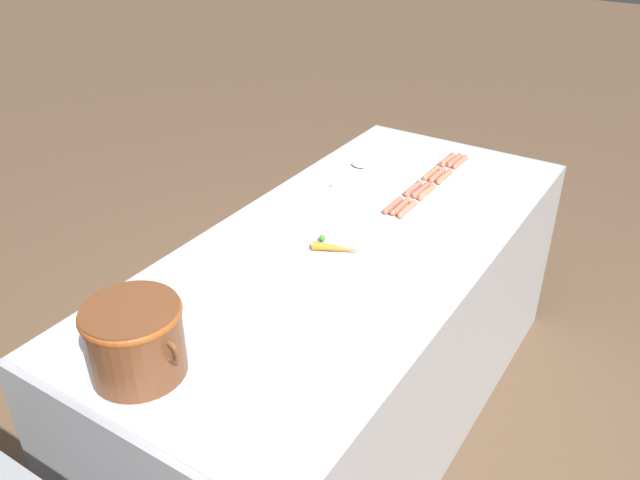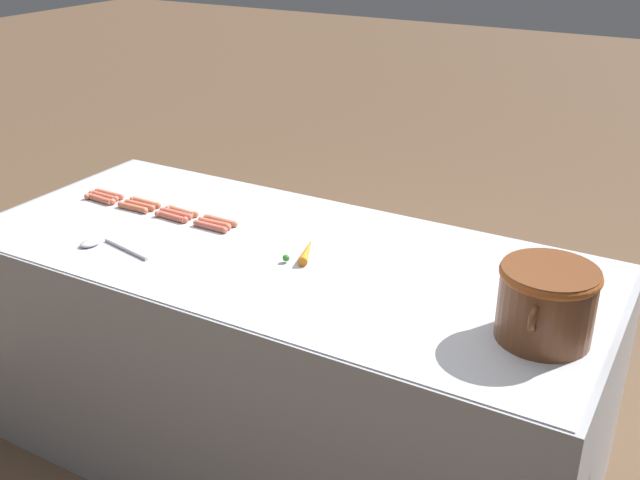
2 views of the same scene
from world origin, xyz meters
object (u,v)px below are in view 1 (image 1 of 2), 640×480
hot_dog_4 (455,160)px  serving_spoon (356,169)px  hot_dog_9 (431,173)px  hot_dog_10 (413,189)px  hot_dog_7 (400,207)px  hot_dog_6 (421,190)px  hot_dog_0 (460,162)px  hot_dog_8 (447,160)px  carrot (337,248)px  bean_pot (134,337)px  hot_dog_5 (437,175)px  hot_dog_1 (444,177)px  hot_dog_2 (426,192)px  hot_dog_11 (393,205)px  hot_dog_3 (407,209)px

hot_dog_4 → serving_spoon: 0.44m
hot_dog_9 → hot_dog_10: (-0.00, 0.18, 0.00)m
hot_dog_7 → hot_dog_6: bearing=-91.0°
hot_dog_0 → hot_dog_8: bearing=7.1°
carrot → hot_dog_7: bearing=-96.1°
hot_dog_7 → bean_pot: (0.16, 1.17, 0.10)m
hot_dog_5 → hot_dog_0: bearing=-98.9°
hot_dog_1 → hot_dog_2: bearing=89.4°
hot_dog_9 → hot_dog_2: bearing=108.2°
hot_dog_2 → hot_dog_5: 0.17m
hot_dog_11 → carrot: (0.01, 0.39, 0.00)m
bean_pot → hot_dog_2: bearing=-98.0°
hot_dog_8 → hot_dog_11: same height
hot_dog_3 → carrot: bearing=79.6°
hot_dog_4 → carrot: 0.91m
hot_dog_9 → carrot: 0.74m
bean_pot → carrot: bearing=-98.6°
hot_dog_4 → carrot: (0.04, 0.91, 0.00)m
hot_dog_1 → bean_pot: (0.19, 1.51, 0.10)m
hot_dog_3 → hot_dog_6: 0.18m
hot_dog_1 → hot_dog_6: (0.03, 0.17, 0.00)m
hot_dog_8 → carrot: size_ratio=0.81×
hot_dog_7 → hot_dog_3: bearing=172.6°
hot_dog_9 → carrot: size_ratio=0.81×
hot_dog_2 → bean_pot: size_ratio=0.45×
carrot → hot_dog_6: bearing=-94.6°
hot_dog_0 → hot_dog_9: size_ratio=1.00×
hot_dog_5 → hot_dog_7: size_ratio=1.00×
hot_dog_5 → bean_pot: size_ratio=0.45×
hot_dog_4 → hot_dog_11: (0.03, 0.53, 0.00)m
hot_dog_6 → bean_pot: size_ratio=0.45×
hot_dog_11 → serving_spoon: bearing=-37.2°
serving_spoon → carrot: carrot is taller
hot_dog_10 → bean_pot: (0.13, 1.34, 0.10)m
hot_dog_2 → carrot: carrot is taller
hot_dog_4 → hot_dog_7: same height
hot_dog_4 → serving_spoon: hot_dog_4 is taller
hot_dog_7 → hot_dog_5: bearing=-90.0°
hot_dog_3 → hot_dog_9: bearing=-80.4°
hot_dog_3 → hot_dog_8: (0.06, -0.51, 0.00)m
hot_dog_1 → hot_dog_4: 0.18m
hot_dog_2 → bean_pot: 1.36m
hot_dog_6 → hot_dog_1: bearing=-99.4°
hot_dog_1 → hot_dog_8: (0.06, -0.17, 0.00)m
hot_dog_1 → hot_dog_10: bearing=71.1°
hot_dog_9 → hot_dog_11: (-0.00, 0.35, 0.00)m
hot_dog_0 → hot_dog_7: 0.52m
hot_dog_0 → carrot: carrot is taller
bean_pot → hot_dog_1: bearing=-97.2°
hot_dog_1 → hot_dog_8: 0.18m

